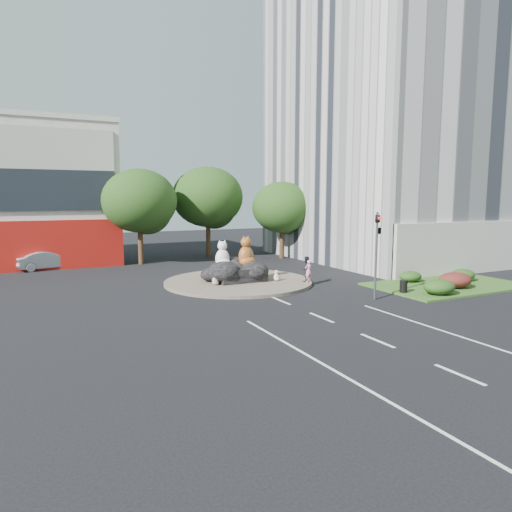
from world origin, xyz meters
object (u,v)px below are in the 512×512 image
(kitten_white, at_px, (276,275))
(pedestrian_dark, at_px, (306,269))
(cat_white, at_px, (222,254))
(cat_tabby, at_px, (246,251))
(kitten_calico, at_px, (215,279))
(litter_bin, at_px, (403,286))
(parked_car, at_px, (47,260))
(pedestrian_pink, at_px, (309,271))

(kitten_white, relative_size, pedestrian_dark, 0.44)
(cat_white, xyz_separation_m, cat_tabby, (1.60, -0.36, 0.13))
(kitten_calico, bearing_deg, litter_bin, -13.16)
(cat_tabby, distance_m, kitten_calico, 3.18)
(kitten_calico, relative_size, parked_car, 0.18)
(kitten_white, bearing_deg, pedestrian_pink, -57.18)
(cat_tabby, bearing_deg, pedestrian_dark, -56.16)
(kitten_calico, relative_size, kitten_white, 1.10)
(cat_tabby, xyz_separation_m, pedestrian_dark, (3.30, -2.44, -1.12))
(kitten_calico, distance_m, kitten_white, 4.29)
(kitten_white, xyz_separation_m, parked_car, (-13.76, 13.65, 0.19))
(cat_white, xyz_separation_m, kitten_calico, (-1.02, -1.26, -1.43))
(cat_white, relative_size, kitten_white, 2.53)
(kitten_white, height_order, litter_bin, kitten_white)
(cat_white, height_order, pedestrian_pink, cat_white)
(litter_bin, bearing_deg, cat_white, 136.39)
(pedestrian_pink, bearing_deg, litter_bin, 118.02)
(cat_tabby, distance_m, kitten_white, 2.65)
(kitten_calico, distance_m, pedestrian_dark, 6.13)
(litter_bin, bearing_deg, parked_car, 133.45)
(kitten_white, bearing_deg, parked_car, 119.11)
(parked_car, bearing_deg, cat_white, -151.48)
(pedestrian_dark, bearing_deg, cat_tabby, -39.17)
(kitten_calico, xyz_separation_m, pedestrian_dark, (5.92, -1.54, 0.44))
(kitten_white, distance_m, pedestrian_pink, 2.22)
(parked_car, bearing_deg, kitten_calico, -157.10)
(kitten_white, height_order, pedestrian_dark, pedestrian_dark)
(pedestrian_dark, relative_size, parked_car, 0.37)
(litter_bin, bearing_deg, cat_tabby, 131.73)
(kitten_white, xyz_separation_m, litter_bin, (5.23, -6.40, -0.08))
(parked_car, bearing_deg, cat_tabby, -148.29)
(cat_tabby, bearing_deg, parked_car, 114.73)
(pedestrian_pink, bearing_deg, kitten_calico, -25.20)
(kitten_calico, xyz_separation_m, litter_bin, (9.50, -6.82, -0.11))
(kitten_white, distance_m, parked_car, 19.38)
(kitten_white, height_order, parked_car, parked_car)
(kitten_calico, xyz_separation_m, kitten_white, (4.26, -0.42, -0.04))
(kitten_white, height_order, pedestrian_pink, pedestrian_pink)
(pedestrian_pink, bearing_deg, parked_car, -52.20)
(parked_car, bearing_deg, kitten_white, -147.54)
(kitten_white, distance_m, litter_bin, 8.27)
(cat_white, xyz_separation_m, litter_bin, (8.48, -8.08, -1.55))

